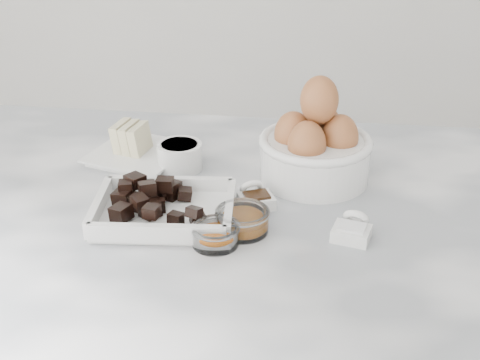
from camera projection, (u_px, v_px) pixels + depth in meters
name	position (u px, v px, depth m)	size (l,w,h in m)	color
marble_slab	(225.00, 221.00, 1.07)	(1.20, 0.80, 0.04)	silver
chocolate_dish	(164.00, 206.00, 1.03)	(0.23, 0.18, 0.06)	white
butter_plate	(137.00, 148.00, 1.22)	(0.20, 0.20, 0.06)	white
sugar_ramekin	(180.00, 155.00, 1.18)	(0.08, 0.08, 0.05)	white
egg_bowl	(315.00, 147.00, 1.13)	(0.19, 0.19, 0.18)	white
honey_bowl	(242.00, 220.00, 1.00)	(0.08, 0.08, 0.04)	white
zest_bowl	(215.00, 234.00, 0.96)	(0.07, 0.07, 0.03)	white
vanilla_spoon	(255.00, 197.00, 1.07)	(0.07, 0.08, 0.04)	white
salt_spoon	(353.00, 229.00, 0.98)	(0.06, 0.07, 0.04)	white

